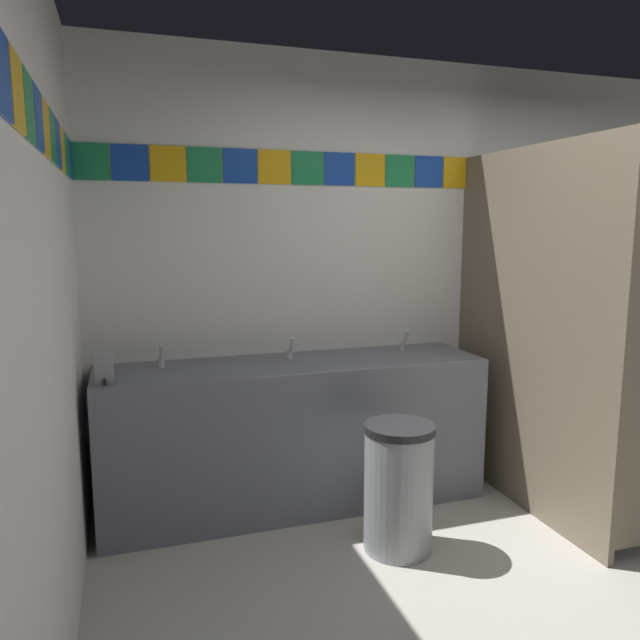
# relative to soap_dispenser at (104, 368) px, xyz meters

# --- Properties ---
(ground_plane) EXTENTS (9.43, 9.43, 0.00)m
(ground_plane) POSITION_rel_soap_dispenser_xyz_m (2.01, -1.32, -0.94)
(ground_plane) COLOR #B2ADA3
(wall_back) EXTENTS (4.29, 0.09, 2.67)m
(wall_back) POSITION_rel_soap_dispenser_xyz_m (2.01, 0.49, 0.40)
(wall_back) COLOR white
(wall_back) RESTS_ON ground_plane
(wall_side) EXTENTS (0.09, 3.55, 2.67)m
(wall_side) POSITION_rel_soap_dispenser_xyz_m (-0.17, -1.32, 0.40)
(wall_side) COLOR white
(wall_side) RESTS_ON ground_plane
(vanity_counter) EXTENTS (2.22, 0.57, 0.86)m
(vanity_counter) POSITION_rel_soap_dispenser_xyz_m (1.03, 0.17, -0.50)
(vanity_counter) COLOR slate
(vanity_counter) RESTS_ON ground_plane
(faucet_left) EXTENTS (0.04, 0.10, 0.14)m
(faucet_left) POSITION_rel_soap_dispenser_xyz_m (0.29, 0.26, -0.03)
(faucet_left) COLOR silver
(faucet_left) RESTS_ON vanity_counter
(faucet_center) EXTENTS (0.04, 0.10, 0.14)m
(faucet_center) POSITION_rel_soap_dispenser_xyz_m (1.03, 0.26, -0.03)
(faucet_center) COLOR silver
(faucet_center) RESTS_ON vanity_counter
(faucet_right) EXTENTS (0.04, 0.10, 0.14)m
(faucet_right) POSITION_rel_soap_dispenser_xyz_m (1.77, 0.26, -0.03)
(faucet_right) COLOR silver
(faucet_right) RESTS_ON vanity_counter
(soap_dispenser) EXTENTS (0.09, 0.09, 0.16)m
(soap_dispenser) POSITION_rel_soap_dispenser_xyz_m (0.00, 0.00, 0.00)
(soap_dispenser) COLOR gray
(soap_dispenser) RESTS_ON vanity_counter
(stall_divider) EXTENTS (0.92, 1.43, 2.08)m
(stall_divider) POSITION_rel_soap_dispenser_xyz_m (2.46, -0.52, 0.10)
(stall_divider) COLOR #726651
(stall_divider) RESTS_ON ground_plane
(toilet) EXTENTS (0.39, 0.49, 0.74)m
(toilet) POSITION_rel_soap_dispenser_xyz_m (2.91, 0.07, -0.64)
(toilet) COLOR white
(toilet) RESTS_ON ground_plane
(trash_bin) EXTENTS (0.36, 0.36, 0.66)m
(trash_bin) POSITION_rel_soap_dispenser_xyz_m (1.39, -0.50, -0.61)
(trash_bin) COLOR #999EA3
(trash_bin) RESTS_ON ground_plane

